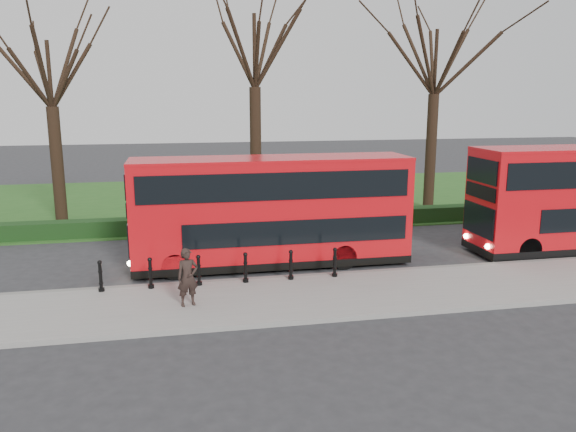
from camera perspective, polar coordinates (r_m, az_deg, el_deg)
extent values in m
plane|color=#28282B|center=(20.73, -4.80, -5.91)|extent=(120.00, 120.00, 0.00)
cube|color=gray|center=(17.89, -3.70, -8.61)|extent=(60.00, 4.00, 0.15)
cube|color=slate|center=(19.76, -4.47, -6.59)|extent=(60.00, 0.25, 0.16)
cube|color=#22501A|center=(35.25, -7.59, 1.59)|extent=(60.00, 18.00, 0.06)
cube|color=black|center=(27.16, -6.46, -0.73)|extent=(60.00, 0.90, 0.80)
cube|color=yellow|center=(20.07, -4.57, -6.50)|extent=(60.00, 0.10, 0.01)
cube|color=yellow|center=(20.26, -4.64, -6.32)|extent=(60.00, 0.10, 0.01)
cylinder|color=black|center=(30.37, -22.38, 4.67)|extent=(0.60, 0.60, 5.89)
cylinder|color=black|center=(30.04, -3.30, 6.41)|extent=(0.60, 0.60, 6.85)
cylinder|color=black|center=(32.96, 14.30, 6.25)|extent=(0.60, 0.60, 6.50)
cylinder|color=black|center=(19.31, -18.51, -5.86)|extent=(0.15, 0.15, 1.00)
cylinder|color=black|center=(19.16, -13.80, -5.71)|extent=(0.15, 0.15, 1.00)
cylinder|color=black|center=(19.14, -9.06, -5.52)|extent=(0.15, 0.15, 1.00)
cylinder|color=black|center=(19.26, -4.34, -5.29)|extent=(0.15, 0.15, 1.00)
cylinder|color=black|center=(19.50, 0.29, -5.04)|extent=(0.15, 0.15, 1.00)
cylinder|color=black|center=(19.86, 4.78, -4.76)|extent=(0.15, 0.15, 1.00)
cube|color=red|center=(21.21, -1.64, 0.81)|extent=(10.38, 2.36, 3.82)
cube|color=black|center=(21.68, -1.61, -4.28)|extent=(10.40, 2.38, 0.28)
cube|color=black|center=(20.36, 1.03, -1.64)|extent=(8.31, 0.04, 0.90)
cube|color=black|center=(19.88, -1.08, 3.02)|extent=(9.82, 0.04, 0.99)
cube|color=black|center=(20.94, -15.85, 1.05)|extent=(0.06, 2.08, 0.52)
cylinder|color=black|center=(20.36, -11.42, -5.06)|extent=(0.94, 0.28, 0.94)
cylinder|color=black|center=(22.35, -11.43, -3.51)|extent=(0.94, 0.28, 0.94)
cylinder|color=black|center=(21.22, 5.68, -4.16)|extent=(0.94, 0.28, 0.94)
cylinder|color=black|center=(23.14, 4.19, -2.76)|extent=(0.94, 0.28, 0.94)
cube|color=black|center=(23.56, 18.97, 2.36)|extent=(0.06, 2.18, 0.54)
cylinder|color=black|center=(23.96, 23.24, -3.16)|extent=(0.99, 0.30, 0.99)
cylinder|color=black|center=(25.72, 20.53, -1.94)|extent=(0.99, 0.30, 0.99)
imported|color=black|center=(17.28, -10.16, -6.15)|extent=(0.74, 0.57, 1.78)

